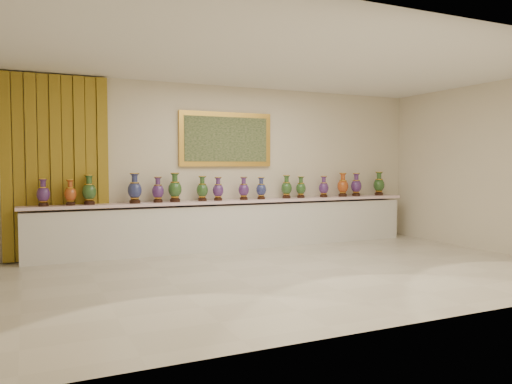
# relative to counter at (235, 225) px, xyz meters

# --- Properties ---
(ground) EXTENTS (8.00, 8.00, 0.00)m
(ground) POSITION_rel_counter_xyz_m (0.00, -2.27, -0.44)
(ground) COLOR beige
(ground) RESTS_ON ground
(room) EXTENTS (8.00, 8.00, 8.00)m
(room) POSITION_rel_counter_xyz_m (-2.56, 0.17, 1.15)
(room) COLOR beige
(room) RESTS_ON ground
(counter) EXTENTS (7.28, 0.48, 0.90)m
(counter) POSITION_rel_counter_xyz_m (0.00, 0.00, 0.00)
(counter) COLOR white
(counter) RESTS_ON ground
(vase_0) EXTENTS (0.23, 0.23, 0.43)m
(vase_0) POSITION_rel_counter_xyz_m (-3.24, -0.05, 0.66)
(vase_0) COLOR black
(vase_0) RESTS_ON counter
(vase_1) EXTENTS (0.23, 0.23, 0.41)m
(vase_1) POSITION_rel_counter_xyz_m (-2.84, -0.05, 0.65)
(vase_1) COLOR black
(vase_1) RESTS_ON counter
(vase_2) EXTENTS (0.28, 0.28, 0.48)m
(vase_2) POSITION_rel_counter_xyz_m (-2.55, -0.01, 0.68)
(vase_2) COLOR black
(vase_2) RESTS_ON counter
(vase_3) EXTENTS (0.26, 0.26, 0.51)m
(vase_3) POSITION_rel_counter_xyz_m (-1.83, -0.05, 0.69)
(vase_3) COLOR black
(vase_3) RESTS_ON counter
(vase_4) EXTENTS (0.26, 0.26, 0.44)m
(vase_4) POSITION_rel_counter_xyz_m (-1.43, -0.01, 0.66)
(vase_4) COLOR black
(vase_4) RESTS_ON counter
(vase_5) EXTENTS (0.24, 0.24, 0.51)m
(vase_5) POSITION_rel_counter_xyz_m (-1.13, -0.03, 0.69)
(vase_5) COLOR black
(vase_5) RESTS_ON counter
(vase_6) EXTENTS (0.23, 0.23, 0.44)m
(vase_6) POSITION_rel_counter_xyz_m (-0.62, -0.00, 0.66)
(vase_6) COLOR black
(vase_6) RESTS_ON counter
(vase_7) EXTENTS (0.25, 0.25, 0.42)m
(vase_7) POSITION_rel_counter_xyz_m (-0.34, -0.04, 0.65)
(vase_7) COLOR black
(vase_7) RESTS_ON counter
(vase_8) EXTENTS (0.22, 0.22, 0.42)m
(vase_8) POSITION_rel_counter_xyz_m (0.16, -0.06, 0.65)
(vase_8) COLOR black
(vase_8) RESTS_ON counter
(vase_9) EXTENTS (0.25, 0.25, 0.41)m
(vase_9) POSITION_rel_counter_xyz_m (0.53, -0.03, 0.65)
(vase_9) COLOR black
(vase_9) RESTS_ON counter
(vase_10) EXTENTS (0.21, 0.21, 0.44)m
(vase_10) POSITION_rel_counter_xyz_m (1.08, 0.00, 0.66)
(vase_10) COLOR black
(vase_10) RESTS_ON counter
(vase_11) EXTENTS (0.20, 0.20, 0.42)m
(vase_11) POSITION_rel_counter_xyz_m (1.40, -0.00, 0.65)
(vase_11) COLOR black
(vase_11) RESTS_ON counter
(vase_12) EXTENTS (0.24, 0.24, 0.42)m
(vase_12) POSITION_rel_counter_xyz_m (1.90, -0.03, 0.65)
(vase_12) COLOR black
(vase_12) RESTS_ON counter
(vase_13) EXTENTS (0.28, 0.28, 0.48)m
(vase_13) POSITION_rel_counter_xyz_m (2.37, -0.01, 0.68)
(vase_13) COLOR black
(vase_13) RESTS_ON counter
(vase_14) EXTENTS (0.29, 0.29, 0.47)m
(vase_14) POSITION_rel_counter_xyz_m (2.71, -0.00, 0.67)
(vase_14) COLOR black
(vase_14) RESTS_ON counter
(vase_15) EXTENTS (0.24, 0.24, 0.50)m
(vase_15) POSITION_rel_counter_xyz_m (3.30, 0.02, 0.69)
(vase_15) COLOR black
(vase_15) RESTS_ON counter
(label_card) EXTENTS (0.10, 0.06, 0.00)m
(label_card) POSITION_rel_counter_xyz_m (-1.68, -0.14, 0.47)
(label_card) COLOR white
(label_card) RESTS_ON counter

